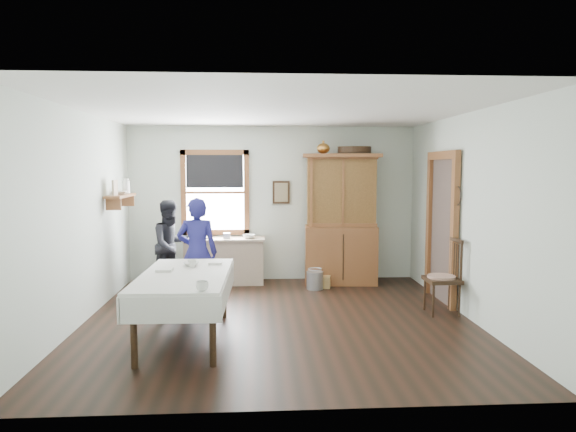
{
  "coord_description": "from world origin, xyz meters",
  "views": [
    {
      "loc": [
        -0.27,
        -6.52,
        1.98
      ],
      "look_at": [
        0.14,
        0.3,
        1.34
      ],
      "focal_mm": 32.0,
      "sensor_mm": 36.0,
      "label": 1
    }
  ],
  "objects": [
    {
      "name": "rug_beater",
      "position": [
        2.45,
        0.3,
        1.72
      ],
      "size": [
        0.01,
        0.27,
        0.27
      ],
      "primitive_type": "torus",
      "rotation": [
        0.0,
        1.57,
        0.0
      ],
      "color": "black",
      "rests_on": "room"
    },
    {
      "name": "counter_bowl",
      "position": [
        -0.41,
        2.13,
        0.82
      ],
      "size": [
        0.25,
        0.25,
        0.07
      ],
      "primitive_type": "imported",
      "rotation": [
        0.0,
        0.0,
        -0.21
      ],
      "color": "white",
      "rests_on": "work_counter"
    },
    {
      "name": "table_cup_a",
      "position": [
        -0.81,
        -1.53,
        0.82
      ],
      "size": [
        0.16,
        0.16,
        0.1
      ],
      "primitive_type": "imported",
      "rotation": [
        0.0,
        0.0,
        0.33
      ],
      "color": "white",
      "rests_on": "dining_table"
    },
    {
      "name": "table_cup_b",
      "position": [
        -1.06,
        -0.32,
        0.82
      ],
      "size": [
        0.11,
        0.11,
        0.1
      ],
      "primitive_type": "imported",
      "rotation": [
        0.0,
        0.0,
        -0.08
      ],
      "color": "white",
      "rests_on": "dining_table"
    },
    {
      "name": "framed_picture",
      "position": [
        0.15,
        2.46,
        1.55
      ],
      "size": [
        0.3,
        0.04,
        0.4
      ],
      "primitive_type": "cube",
      "color": "#321F11",
      "rests_on": "room"
    },
    {
      "name": "doorway",
      "position": [
        2.46,
        0.85,
        1.16
      ],
      "size": [
        0.09,
        1.14,
        2.22
      ],
      "color": "#4D3E37",
      "rests_on": "room"
    },
    {
      "name": "counter_book",
      "position": [
        -1.26,
        2.2,
        0.8
      ],
      "size": [
        0.19,
        0.24,
        0.02
      ],
      "primitive_type": "imported",
      "rotation": [
        0.0,
        0.0,
        0.11
      ],
      "color": "#7E7154",
      "rests_on": "work_counter"
    },
    {
      "name": "figure_dark",
      "position": [
        -1.66,
        1.78,
        0.68
      ],
      "size": [
        0.83,
        0.81,
        1.35
      ],
      "primitive_type": "imported",
      "rotation": [
        0.0,
        0.0,
        0.68
      ],
      "color": "black",
      "rests_on": "room"
    },
    {
      "name": "room",
      "position": [
        0.0,
        0.0,
        1.35
      ],
      "size": [
        5.01,
        5.01,
        2.7
      ],
      "color": "black",
      "rests_on": "ground"
    },
    {
      "name": "china_hutch",
      "position": [
        1.15,
        2.11,
        1.11
      ],
      "size": [
        1.34,
        0.71,
        2.22
      ],
      "primitive_type": "cube",
      "rotation": [
        0.0,
        0.0,
        -0.07
      ],
      "color": "brown",
      "rests_on": "room"
    },
    {
      "name": "wicker_basket",
      "position": [
        0.77,
        1.81,
        0.1
      ],
      "size": [
        0.37,
        0.29,
        0.19
      ],
      "primitive_type": "cube",
      "rotation": [
        0.0,
        0.0,
        -0.2
      ],
      "color": "#A27D49",
      "rests_on": "room"
    },
    {
      "name": "work_counter",
      "position": [
        -0.83,
        2.2,
        0.39
      ],
      "size": [
        1.38,
        0.53,
        0.79
      ],
      "primitive_type": "cube",
      "rotation": [
        0.0,
        0.0,
        -0.01
      ],
      "color": "tan",
      "rests_on": "room"
    },
    {
      "name": "wall_shelf",
      "position": [
        -2.37,
        1.54,
        1.57
      ],
      "size": [
        0.24,
        1.0,
        0.44
      ],
      "color": "brown",
      "rests_on": "room"
    },
    {
      "name": "dining_table",
      "position": [
        -1.1,
        -0.68,
        0.39
      ],
      "size": [
        1.06,
        1.95,
        0.77
      ],
      "primitive_type": "cube",
      "rotation": [
        0.0,
        0.0,
        -0.02
      ],
      "color": "silver",
      "rests_on": "room"
    },
    {
      "name": "pail",
      "position": [
        0.66,
        1.69,
        0.15
      ],
      "size": [
        0.36,
        0.36,
        0.29
      ],
      "primitive_type": "cube",
      "rotation": [
        0.0,
        0.0,
        -0.42
      ],
      "color": "#A5A9AD",
      "rests_on": "room"
    },
    {
      "name": "shelf_bowl",
      "position": [
        -2.37,
        1.55,
        1.6
      ],
      "size": [
        0.22,
        0.22,
        0.05
      ],
      "primitive_type": "imported",
      "color": "white",
      "rests_on": "wall_shelf"
    },
    {
      "name": "spindle_chair",
      "position": [
        2.23,
        0.18,
        0.52
      ],
      "size": [
        0.48,
        0.48,
        1.03
      ],
      "primitive_type": "cube",
      "rotation": [
        0.0,
        0.0,
        0.02
      ],
      "color": "#321F11",
      "rests_on": "room"
    },
    {
      "name": "window",
      "position": [
        -1.0,
        2.46,
        1.64
      ],
      "size": [
        1.18,
        0.07,
        1.48
      ],
      "color": "white",
      "rests_on": "room"
    },
    {
      "name": "table_bowl",
      "position": [
        -1.09,
        -0.22,
        0.8
      ],
      "size": [
        0.21,
        0.21,
        0.05
      ],
      "primitive_type": "imported",
      "rotation": [
        0.0,
        0.0,
        -0.02
      ],
      "color": "white",
      "rests_on": "dining_table"
    },
    {
      "name": "woman_blue",
      "position": [
        -1.12,
        0.71,
        0.72
      ],
      "size": [
        0.53,
        0.35,
        1.45
      ],
      "primitive_type": "imported",
      "rotation": [
        0.0,
        0.0,
        3.14
      ],
      "color": "navy",
      "rests_on": "room"
    }
  ]
}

